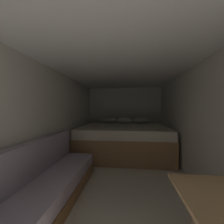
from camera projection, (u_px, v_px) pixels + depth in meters
The scene contains 7 objects.
ground_plane at pixel (121, 183), 2.65m from camera, with size 7.48×7.48×0.00m, color beige.
wall_back at pixel (125, 117), 5.37m from camera, with size 2.61×0.05×2.04m, color silver.
wall_left at pixel (51, 124), 2.77m from camera, with size 0.05×5.48×2.04m, color silver.
wall_right at pixel (199, 126), 2.49m from camera, with size 0.05×5.48×2.04m, color silver.
ceiling_slab at pixel (121, 65), 2.60m from camera, with size 2.61×5.48×0.05m, color white.
bed at pixel (124, 140), 4.34m from camera, with size 2.39×2.00×1.00m.
sofa_left at pixel (36, 195), 1.82m from camera, with size 0.64×2.81×0.86m.
Camera 1 is at (0.14, -0.42, 1.31)m, focal length 24.30 mm.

